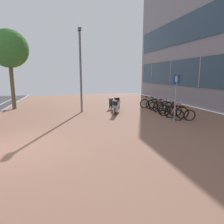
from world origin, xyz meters
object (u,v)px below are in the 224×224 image
bicycle_rack_05 (158,106)px  parking_sign (176,94)px  bicycle_rack_00 (184,115)px  lamp_post (81,67)px  bicycle_rack_01 (176,112)px  bicycle_rack_03 (167,109)px  bicycle_rack_06 (155,105)px  bicycle_rack_04 (163,107)px  bicycle_rack_07 (149,103)px  scooter_mid (116,108)px  bicycle_rack_02 (170,110)px  scooter_near (115,104)px  street_tree (9,49)px

bicycle_rack_05 → parking_sign: size_ratio=0.45×
bicycle_rack_00 → lamp_post: 7.29m
bicycle_rack_01 → bicycle_rack_03: 1.31m
bicycle_rack_06 → lamp_post: 6.13m
bicycle_rack_06 → lamp_post: bearing=178.5°
bicycle_rack_04 → bicycle_rack_05: (-0.08, 0.65, -0.03)m
bicycle_rack_06 → bicycle_rack_07: (-0.19, 0.65, 0.01)m
scooter_mid → bicycle_rack_02: bearing=-26.1°
bicycle_rack_03 → bicycle_rack_06: 1.95m
scooter_near → bicycle_rack_00: bearing=-53.2°
bicycle_rack_01 → bicycle_rack_04: (0.17, 1.95, -0.00)m
bicycle_rack_04 → bicycle_rack_05: size_ratio=1.22×
bicycle_rack_00 → parking_sign: (-0.83, -0.37, 1.25)m
bicycle_rack_05 → scooter_near: size_ratio=0.68×
bicycle_rack_03 → bicycle_rack_06: size_ratio=0.99×
bicycle_rack_01 → scooter_near: bearing=131.0°
lamp_post → scooter_near: bearing=-0.7°
bicycle_rack_03 → bicycle_rack_07: bicycle_rack_07 is taller
bicycle_rack_05 → scooter_near: (-3.02, 0.77, 0.14)m
parking_sign → bicycle_rack_03: bearing=69.3°
street_tree → bicycle_rack_06: bearing=-14.7°
bicycle_rack_05 → parking_sign: parking_sign is taller
bicycle_rack_01 → scooter_mid: size_ratio=0.77×
bicycle_rack_06 → bicycle_rack_07: 0.68m
parking_sign → lamp_post: 6.53m
bicycle_rack_00 → street_tree: (-10.28, 6.62, 4.09)m
parking_sign → street_tree: size_ratio=0.44×
bicycle_rack_02 → parking_sign: bearing=-112.3°
scooter_mid → parking_sign: size_ratio=0.66×
bicycle_rack_01 → bicycle_rack_07: bicycle_rack_01 is taller
bicycle_rack_07 → parking_sign: 5.13m
bicycle_rack_01 → scooter_mid: (-3.15, 2.16, 0.07)m
bicycle_rack_00 → parking_sign: bearing=-156.1°
bicycle_rack_04 → bicycle_rack_02: bearing=-100.4°
bicycle_rack_00 → bicycle_rack_07: (-0.10, 4.56, 0.02)m
bicycle_rack_01 → parking_sign: size_ratio=0.51×
bicycle_rack_06 → parking_sign: parking_sign is taller
street_tree → bicycle_rack_02: bearing=-27.7°
scooter_near → street_tree: 8.67m
parking_sign → lamp_post: size_ratio=0.46×
lamp_post → street_tree: (-4.90, 2.57, 1.31)m
bicycle_rack_00 → scooter_near: bearing=126.8°
bicycle_rack_00 → bicycle_rack_06: (0.09, 3.91, 0.02)m
bicycle_rack_00 → bicycle_rack_02: bicycle_rack_02 is taller
bicycle_rack_01 → bicycle_rack_06: bicycle_rack_01 is taller
bicycle_rack_07 → bicycle_rack_00: bearing=-88.8°
bicycle_rack_03 → scooter_mid: (-3.28, 0.86, 0.09)m
bicycle_rack_04 → scooter_mid: 3.33m
bicycle_rack_01 → bicycle_rack_05: 2.61m
bicycle_rack_04 → bicycle_rack_07: 1.96m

